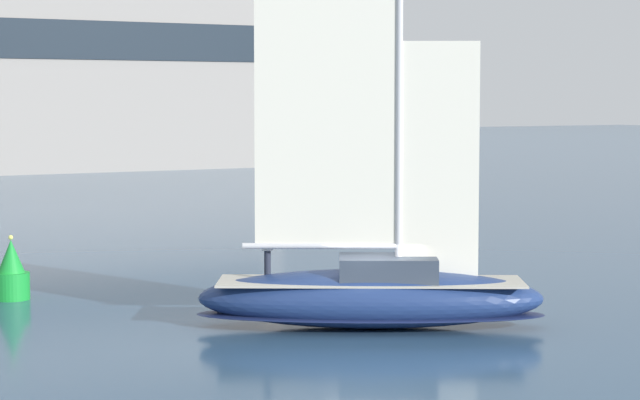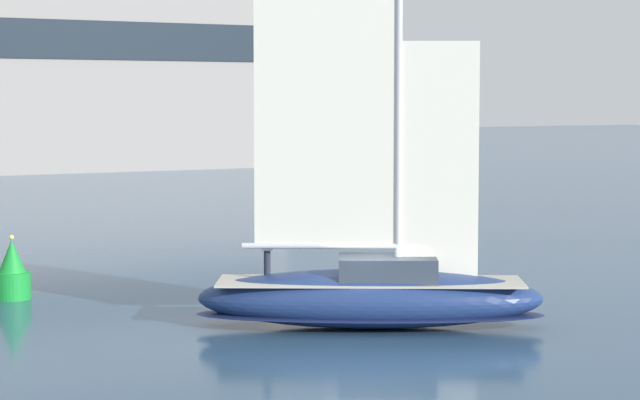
# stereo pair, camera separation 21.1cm
# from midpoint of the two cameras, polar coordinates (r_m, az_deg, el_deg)

# --- Properties ---
(ground_plane) EXTENTS (400.00, 400.00, 0.00)m
(ground_plane) POSITION_cam_midpoint_polar(r_m,az_deg,el_deg) (37.26, 2.16, -5.85)
(ground_plane) COLOR #2D4C6B
(waterfront_building) EXTENTS (44.35, 15.43, 22.42)m
(waterfront_building) POSITION_cam_midpoint_polar(r_m,az_deg,el_deg) (120.47, -12.55, 6.71)
(waterfront_building) COLOR gray
(waterfront_building) RESTS_ON ground
(sailboat_main) EXTENTS (10.38, 7.83, 14.24)m
(sailboat_main) POSITION_cam_midpoint_polar(r_m,az_deg,el_deg) (37.07, 2.19, -4.14)
(sailboat_main) COLOR navy
(sailboat_main) RESTS_ON ground
(channel_buoy) EXTENTS (1.22, 1.22, 2.19)m
(channel_buoy) POSITION_cam_midpoint_polar(r_m,az_deg,el_deg) (43.49, -14.06, -3.29)
(channel_buoy) COLOR green
(channel_buoy) RESTS_ON ground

